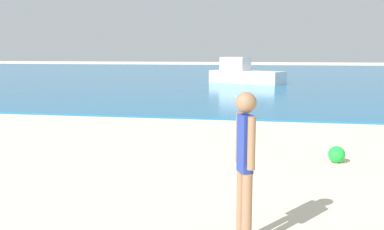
% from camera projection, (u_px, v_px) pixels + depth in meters
% --- Properties ---
extents(water, '(160.00, 60.00, 0.06)m').
position_uv_depth(water, '(251.00, 74.00, 43.19)').
color(water, '#1E6B9E').
rests_on(water, ground).
extents(person_standing, '(0.23, 0.37, 1.76)m').
position_uv_depth(person_standing, '(245.00, 160.00, 4.76)').
color(person_standing, '#936B4C').
rests_on(person_standing, ground).
extents(boat_near, '(5.46, 3.98, 1.80)m').
position_uv_depth(boat_near, '(244.00, 74.00, 30.03)').
color(boat_near, white).
rests_on(boat_near, water).
extents(beach_ball, '(0.33, 0.33, 0.33)m').
position_uv_depth(beach_ball, '(337.00, 154.00, 8.55)').
color(beach_ball, green).
rests_on(beach_ball, ground).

